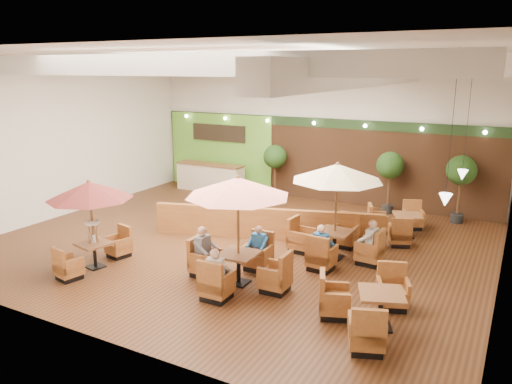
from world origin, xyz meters
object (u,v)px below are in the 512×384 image
Objects in this scene: service_counter at (210,177)px; diner_4 at (370,237)px; table_1 at (238,211)px; topiary_0 at (275,159)px; diner_3 at (322,242)px; table_5 at (398,225)px; topiary_2 at (461,173)px; diner_2 at (204,247)px; table_4 at (367,308)px; diner_0 at (216,268)px; table_3 at (231,207)px; booth_divider at (267,224)px; table_2 at (336,194)px; diner_1 at (258,243)px; table_0 at (90,202)px; topiary_1 at (390,168)px.

service_counter is 9.61m from diner_4.
diner_4 is (2.44, 2.71, -1.08)m from table_1.
diner_4 is at bearing -43.61° from topiary_0.
table_5 is at bearing 79.24° from diner_3.
topiary_2 is 9.30m from diner_2.
table_4 is 3.60× the size of diner_0.
table_3 is 1.04× the size of topiary_2.
diner_4 is (5.33, -5.08, -0.86)m from topiary_0.
booth_divider is at bearing 103.88° from table_1.
diner_0 is 0.99× the size of diner_3.
table_2 reaches higher than table_5.
diner_0 is (2.89, -8.78, -0.86)m from topiary_0.
table_4 is 3.34m from diner_4.
topiary_2 is 9.69m from diner_0.
table_4 is at bearing 0.12° from diner_0.
table_4 is 3.63m from diner_1.
table_2 is 3.50× the size of diner_0.
topiary_2 is (7.81, 8.72, -0.07)m from table_0.
table_2 is 1.45m from diner_3.
table_0 reaches higher than diner_4.
table_5 is (2.55, 5.46, -1.49)m from table_1.
diner_3 reaches higher than service_counter.
table_0 is at bearing -142.78° from booth_divider.
topiary_0 is 3.04× the size of diner_1.
service_counter is 1.39× the size of topiary_0.
table_1 is 3.79× the size of diner_1.
diner_3 is (-1.10, -3.72, 0.41)m from table_5.
table_2 is 3.78× the size of diner_1.
topiary_1 is (-0.91, 2.34, 1.33)m from table_5.
diner_0 is (-0.00, -0.98, -1.08)m from table_1.
table_2 is (7.30, -4.88, 1.24)m from service_counter.
table_3 is at bearing -50.26° from diner_1.
diner_2 is at bearing -57.37° from service_counter.
table_2 is at bearing -18.44° from table_3.
service_counter is 1.34× the size of topiary_1.
table_2 is at bearing -49.43° from topiary_0.
booth_divider is 5.37m from topiary_1.
topiary_0 is at bearing 56.08° from diner_4.
table_0 is 0.87× the size of table_4.
diner_2 is (-0.10, -3.21, 0.28)m from booth_divider.
table_5 is at bearing -14.27° from service_counter.
booth_divider is at bearing 179.57° from diner_2.
table_0 is at bearing -99.12° from table_3.
topiary_2 is at bearing 1.16° from service_counter.
diner_4 is (-1.56, -5.08, -0.97)m from topiary_2.
diner_2 is at bearing -122.59° from topiary_2.
diner_4 is (3.42, 2.71, -0.02)m from diner_2.
table_2 is 1.12× the size of table_3.
service_counter is at bearing 117.14° from table_4.
table_5 is (1.10, 2.74, -1.48)m from table_2.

